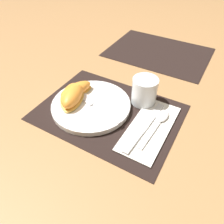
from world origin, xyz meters
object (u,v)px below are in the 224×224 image
Objects in this scene: citrus_wedge_0 at (76,90)px; citrus_wedge_1 at (70,95)px; juice_glass at (144,92)px; knife at (144,128)px; plate at (91,105)px; citrus_wedge_2 at (73,97)px; fork at (96,104)px; spoon at (159,121)px.

citrus_wedge_1 is at bearing -93.25° from citrus_wedge_0.
juice_glass is 0.13m from knife.
plate is 0.06m from citrus_wedge_2.
juice_glass reaches higher than citrus_wedge_1.
plate is 1.09× the size of knife.
citrus_wedge_2 is at bearing -144.73° from juice_glass.
citrus_wedge_2 reaches higher than citrus_wedge_0.
fork is (-0.16, 0.00, 0.01)m from knife.
knife is (0.18, -0.00, -0.00)m from plate.
knife is at bearing -1.44° from fork.
citrus_wedge_2 is at bearing -175.69° from knife.
fork is 0.09m from citrus_wedge_1.
citrus_wedge_0 is (-0.25, 0.02, 0.03)m from knife.
citrus_wedge_2 reaches higher than citrus_wedge_1.
plate is at bearing -140.57° from juice_glass.
juice_glass is 0.69× the size of citrus_wedge_1.
citrus_wedge_2 is (-0.18, -0.13, -0.00)m from juice_glass.
citrus_wedge_1 reaches higher than knife.
citrus_wedge_2 reaches higher than plate.
fork is (-0.19, -0.04, 0.01)m from spoon.
citrus_wedge_2 is (-0.05, -0.02, 0.03)m from plate.
plate is at bearing -13.46° from citrus_wedge_0.
plate is 2.86× the size of juice_glass.
citrus_wedge_2 is (-0.23, -0.02, 0.03)m from knife.
citrus_wedge_1 is (-0.07, -0.01, 0.02)m from plate.
citrus_wedge_2 is at bearing -66.65° from citrus_wedge_0.
citrus_wedge_1 is (-0.00, -0.03, 0.00)m from citrus_wedge_0.
spoon is 0.95× the size of fork.
citrus_wedge_0 is at bearing -174.76° from spoon.
citrus_wedge_2 is (0.02, -0.04, 0.00)m from citrus_wedge_0.
fork is at bearing -136.53° from juice_glass.
plate is 0.07m from citrus_wedge_0.
plate is 0.17m from juice_glass.
juice_glass is 0.23m from citrus_wedge_1.
citrus_wedge_0 is at bearing 169.57° from fork.
plate is at bearing 178.84° from knife.
knife is 0.17m from fork.
knife is 1.83× the size of citrus_wedge_2.
juice_glass is 0.69× the size of citrus_wedge_0.
spoon is at bearing -39.91° from juice_glass.
citrus_wedge_1 is (-0.28, -0.05, 0.02)m from spoon.
fork is (-0.11, -0.11, -0.02)m from juice_glass.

